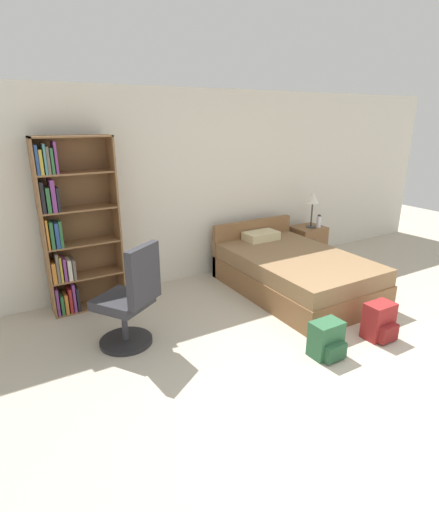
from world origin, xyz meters
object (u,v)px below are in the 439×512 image
at_px(bookshelf, 71,230).
at_px(bed, 293,272).
at_px(nightstand, 307,243).
at_px(backpack_green, 327,340).
at_px(office_chair, 131,302).
at_px(table_lamp, 313,200).
at_px(water_bottle, 319,221).
at_px(backpack_red, 380,322).

height_order(bookshelf, bed, bookshelf).
xyz_separation_m(nightstand, backpack_green, (-1.77, -2.23, -0.11)).
xyz_separation_m(bookshelf, nightstand, (3.62, -0.08, -0.71)).
bearing_deg(bed, office_chair, -174.01).
bearing_deg(nightstand, backpack_green, -128.45).
height_order(table_lamp, water_bottle, table_lamp).
height_order(bed, backpack_red, bed).
relative_size(table_lamp, backpack_green, 1.53).
xyz_separation_m(office_chair, table_lamp, (3.35, 1.04, 0.50)).
bearing_deg(water_bottle, backpack_green, -131.59).
height_order(bookshelf, office_chair, bookshelf).
relative_size(water_bottle, backpack_red, 0.52).
relative_size(bed, backpack_green, 5.77).
relative_size(water_bottle, backpack_green, 0.57).
distance_m(bed, nightstand, 1.32).
xyz_separation_m(bed, backpack_red, (-0.02, -1.43, -0.08)).
distance_m(water_bottle, backpack_green, 2.88).
bearing_deg(table_lamp, backpack_green, -129.15).
distance_m(office_chair, backpack_red, 2.60).
bearing_deg(nightstand, bookshelf, 178.79).
height_order(bookshelf, backpack_red, bookshelf).
distance_m(bed, table_lamp, 1.49).
xyz_separation_m(water_bottle, backpack_green, (-1.89, -2.13, -0.49)).
relative_size(bed, office_chair, 1.90).
bearing_deg(bookshelf, office_chair, -76.17).
xyz_separation_m(bed, water_bottle, (1.14, 0.73, 0.39)).
height_order(office_chair, water_bottle, office_chair).
height_order(bookshelf, backpack_green, bookshelf).
relative_size(bookshelf, backpack_red, 5.18).
relative_size(bookshelf, office_chair, 1.86).
bearing_deg(water_bottle, office_chair, -164.25).
bearing_deg(office_chair, backpack_green, -36.35).
bearing_deg(office_chair, bookshelf, 103.83).
bearing_deg(backpack_red, nightstand, 65.23).
bearing_deg(backpack_red, office_chair, 152.60).
bearing_deg(bookshelf, water_bottle, -2.80).
height_order(office_chair, nightstand, office_chair).
bearing_deg(table_lamp, bed, -142.45).
distance_m(office_chair, backpack_green, 1.97).
relative_size(nightstand, water_bottle, 2.72).
distance_m(bookshelf, water_bottle, 3.76).
xyz_separation_m(office_chair, water_bottle, (3.45, 0.97, 0.16)).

